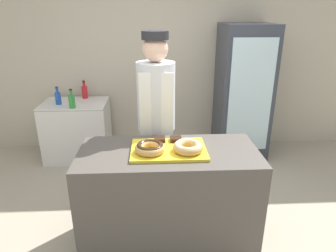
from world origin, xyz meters
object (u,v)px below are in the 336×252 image
serving_tray (169,150)px  bottle_blue (58,98)px  donut_light_glaze (188,147)px  brownie_back_left (160,139)px  donut_chocolate_glaze (150,147)px  bottle_green (72,101)px  beverage_fridge (243,93)px  bottle_red (85,91)px  chest_freezer (78,130)px  brownie_back_right (176,139)px  baker_person (156,120)px

serving_tray → bottle_blue: bottle_blue is taller
donut_light_glaze → brownie_back_left: bearing=136.4°
serving_tray → donut_light_glaze: bearing=-21.7°
serving_tray → donut_light_glaze: 0.17m
donut_chocolate_glaze → bottle_green: size_ratio=0.98×
beverage_fridge → bottle_red: bearing=174.0°
donut_chocolate_glaze → bottle_blue: bearing=125.2°
bottle_blue → bottle_green: bearing=-37.9°
donut_light_glaze → bottle_red: bottle_red is taller
donut_light_glaze → chest_freezer: size_ratio=0.28×
brownie_back_right → chest_freezer: (-1.25, 1.59, -0.53)m
brownie_back_left → donut_light_glaze: bearing=-43.6°
beverage_fridge → bottle_red: 2.21m
baker_person → beverage_fridge: 1.67m
brownie_back_left → bottle_green: bearing=128.7°
donut_light_glaze → bottle_green: size_ratio=0.98×
brownie_back_left → beverage_fridge: size_ratio=0.05×
serving_tray → bottle_green: 1.89m
bottle_red → bottle_green: 0.47m
donut_chocolate_glaze → baker_person: bearing=84.7°
chest_freezer → bottle_red: size_ratio=3.48×
bottle_red → donut_light_glaze: bearing=-58.6°
brownie_back_right → bottle_green: (-1.22, 1.35, -0.03)m
donut_chocolate_glaze → bottle_red: size_ratio=0.97×
chest_freezer → bottle_red: bottle_red is taller
brownie_back_left → bottle_blue: size_ratio=0.40×
brownie_back_right → chest_freezer: size_ratio=0.11×
baker_person → bottle_red: baker_person is taller
brownie_back_left → serving_tray: bearing=-65.0°
donut_chocolate_glaze → donut_light_glaze: same height
bottle_blue → chest_freezer: bearing=20.3°
donut_light_glaze → bottle_green: 2.03m
donut_chocolate_glaze → donut_light_glaze: 0.30m
serving_tray → chest_freezer: size_ratio=0.70×
beverage_fridge → bottle_red: (-2.19, 0.23, -0.01)m
beverage_fridge → brownie_back_left: bearing=-126.6°
baker_person → chest_freezer: baker_person is taller
beverage_fridge → bottle_green: (-2.26, -0.23, -0.01)m
bottle_green → brownie_back_right: bearing=-47.9°
serving_tray → donut_chocolate_glaze: 0.17m
chest_freezer → bottle_blue: bottle_blue is taller
brownie_back_left → beverage_fridge: beverage_fridge is taller
bottle_green → bottle_red: bearing=82.1°
beverage_fridge → bottle_blue: bearing=-178.6°
donut_light_glaze → brownie_back_right: bearing=111.0°
donut_light_glaze → baker_person: baker_person is taller
beverage_fridge → bottle_green: size_ratio=7.42×
brownie_back_left → brownie_back_right: same height
baker_person → beverage_fridge: beverage_fridge is taller
brownie_back_right → bottle_green: bearing=132.1°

